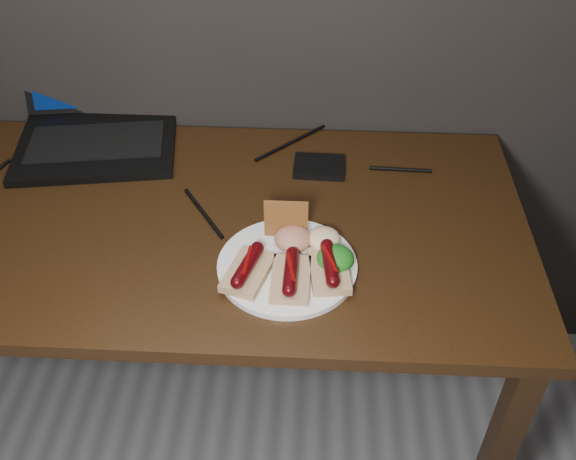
# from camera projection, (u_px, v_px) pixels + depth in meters

# --- Properties ---
(desk) EXTENTS (1.40, 0.70, 0.75)m
(desk) POSITION_uv_depth(u_px,v_px,m) (193.00, 249.00, 1.39)
(desk) COLOR #331E0C
(desk) RESTS_ON ground
(laptop) EXTENTS (0.42, 0.42, 0.25)m
(laptop) POSITION_uv_depth(u_px,v_px,m) (97.00, 116.00, 1.53)
(laptop) COLOR black
(laptop) RESTS_ON desk
(hard_drive) EXTENTS (0.12, 0.09, 0.02)m
(hard_drive) POSITION_uv_depth(u_px,v_px,m) (319.00, 167.00, 1.45)
(hard_drive) COLOR black
(hard_drive) RESTS_ON desk
(desk_cables) EXTENTS (1.03, 0.43, 0.01)m
(desk_cables) POSITION_uv_depth(u_px,v_px,m) (210.00, 175.00, 1.43)
(desk_cables) COLOR black
(desk_cables) RESTS_ON desk
(plate) EXTENTS (0.27, 0.27, 0.01)m
(plate) POSITION_uv_depth(u_px,v_px,m) (287.00, 266.00, 1.21)
(plate) COLOR white
(plate) RESTS_ON desk
(bread_sausage_left) EXTENTS (0.10, 0.13, 0.04)m
(bread_sausage_left) POSITION_uv_depth(u_px,v_px,m) (248.00, 269.00, 1.17)
(bread_sausage_left) COLOR #DFB483
(bread_sausage_left) RESTS_ON plate
(bread_sausage_center) EXTENTS (0.07, 0.12, 0.04)m
(bread_sausage_center) POSITION_uv_depth(u_px,v_px,m) (291.00, 276.00, 1.16)
(bread_sausage_center) COLOR #DFB483
(bread_sausage_center) RESTS_ON plate
(bread_sausage_right) EXTENTS (0.08, 0.12, 0.04)m
(bread_sausage_right) POSITION_uv_depth(u_px,v_px,m) (329.00, 267.00, 1.18)
(bread_sausage_right) COLOR #DFB483
(bread_sausage_right) RESTS_ON plate
(crispbread) EXTENTS (0.09, 0.01, 0.08)m
(crispbread) POSITION_uv_depth(u_px,v_px,m) (286.00, 219.00, 1.24)
(crispbread) COLOR #AE632F
(crispbread) RESTS_ON plate
(salad_greens) EXTENTS (0.07, 0.07, 0.04)m
(salad_greens) POSITION_uv_depth(u_px,v_px,m) (335.00, 258.00, 1.19)
(salad_greens) COLOR #124F0F
(salad_greens) RESTS_ON plate
(salsa_mound) EXTENTS (0.07, 0.07, 0.04)m
(salsa_mound) POSITION_uv_depth(u_px,v_px,m) (293.00, 239.00, 1.23)
(salsa_mound) COLOR #A41017
(salsa_mound) RESTS_ON plate
(coleslaw_mound) EXTENTS (0.06, 0.06, 0.04)m
(coleslaw_mound) POSITION_uv_depth(u_px,v_px,m) (324.00, 239.00, 1.23)
(coleslaw_mound) COLOR beige
(coleslaw_mound) RESTS_ON plate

